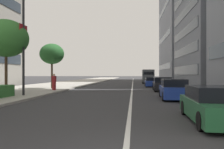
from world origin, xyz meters
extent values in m
cube|color=#A39E93|center=(30.00, 11.59, 0.07)|extent=(160.00, 9.32, 0.15)
cube|color=silver|center=(35.00, 0.00, 0.00)|extent=(110.00, 0.16, 0.01)
cube|color=#236038|center=(4.74, -3.16, 0.49)|extent=(4.53, 1.94, 0.69)
cube|color=black|center=(4.81, -3.16, 1.08)|extent=(2.54, 1.73, 0.50)
cylinder|color=black|center=(6.24, -2.40, 0.31)|extent=(0.63, 0.24, 0.62)
cylinder|color=black|center=(6.18, -4.02, 0.31)|extent=(0.63, 0.24, 0.62)
cylinder|color=black|center=(3.29, -2.29, 0.31)|extent=(0.63, 0.24, 0.62)
cube|color=navy|center=(12.94, -3.05, 0.53)|extent=(4.65, 1.97, 0.76)
cube|color=black|center=(12.80, -3.05, 1.17)|extent=(2.35, 1.73, 0.53)
cylinder|color=black|center=(14.49, -2.31, 0.31)|extent=(0.63, 0.25, 0.62)
cylinder|color=black|center=(14.42, -3.92, 0.31)|extent=(0.63, 0.25, 0.62)
cylinder|color=black|center=(11.46, -2.18, 0.31)|extent=(0.63, 0.25, 0.62)
cylinder|color=black|center=(11.40, -3.80, 0.31)|extent=(0.63, 0.25, 0.62)
cube|color=black|center=(21.00, -3.24, 0.53)|extent=(4.44, 1.97, 0.76)
cube|color=black|center=(21.06, -3.24, 1.19)|extent=(2.28, 1.76, 0.55)
cylinder|color=black|center=(22.47, -2.43, 0.31)|extent=(0.63, 0.24, 0.62)
cylinder|color=black|center=(22.43, -4.12, 0.31)|extent=(0.63, 0.24, 0.62)
cylinder|color=black|center=(19.58, -2.35, 0.31)|extent=(0.63, 0.24, 0.62)
cylinder|color=black|center=(19.53, -4.04, 0.31)|extent=(0.63, 0.24, 0.62)
cube|color=navy|center=(29.38, -2.72, 0.51)|extent=(4.66, 1.84, 0.72)
cube|color=black|center=(29.30, -2.72, 1.10)|extent=(2.59, 1.67, 0.47)
cylinder|color=black|center=(30.92, -1.94, 0.31)|extent=(0.62, 0.23, 0.62)
cylinder|color=black|center=(30.90, -3.55, 0.31)|extent=(0.62, 0.23, 0.62)
cylinder|color=black|center=(27.87, -1.89, 0.31)|extent=(0.62, 0.23, 0.62)
cylinder|color=black|center=(27.84, -3.50, 0.31)|extent=(0.62, 0.23, 0.62)
cube|color=#4C5156|center=(41.50, -2.94, 1.42)|extent=(5.87, 2.21, 2.41)
cube|color=black|center=(38.60, -2.90, 1.95)|extent=(0.06, 1.79, 0.56)
cylinder|color=black|center=(43.50, -2.00, 0.36)|extent=(0.72, 0.27, 0.72)
cylinder|color=black|center=(43.47, -3.93, 0.36)|extent=(0.72, 0.27, 0.72)
cylinder|color=black|center=(39.53, -1.95, 0.36)|extent=(0.72, 0.27, 0.72)
cylinder|color=black|center=(39.50, -3.88, 0.36)|extent=(0.72, 0.27, 0.72)
cylinder|color=#232326|center=(13.16, 8.35, 4.61)|extent=(0.18, 0.18, 8.92)
cube|color=#B21E23|center=(12.81, 8.35, 5.07)|extent=(0.56, 0.03, 1.10)
cube|color=#B21E23|center=(13.51, 8.35, 5.07)|extent=(0.56, 0.03, 1.10)
cylinder|color=#473323|center=(13.22, 9.80, 1.73)|extent=(0.22, 0.22, 3.16)
ellipsoid|color=#387A33|center=(13.22, 9.80, 4.60)|extent=(3.45, 3.45, 2.94)
cylinder|color=#473323|center=(21.96, 9.24, 1.62)|extent=(0.22, 0.22, 2.93)
ellipsoid|color=#265B28|center=(21.96, 9.24, 4.13)|extent=(2.79, 2.79, 2.37)
cube|color=maroon|center=(19.09, 7.98, 0.58)|extent=(0.34, 0.39, 0.86)
cube|color=maroon|center=(19.09, 7.98, 1.31)|extent=(0.39, 0.47, 0.59)
sphere|color=tan|center=(19.09, 7.98, 1.72)|extent=(0.23, 0.23, 0.23)
cube|color=#2D3842|center=(37.32, -8.89, 2.45)|extent=(18.01, 0.08, 1.50)
cube|color=#2D3842|center=(37.32, -8.89, 5.74)|extent=(18.01, 0.08, 1.50)
cube|color=#2D3842|center=(37.32, -8.89, 9.04)|extent=(18.01, 0.08, 1.50)
cube|color=#2D3842|center=(37.32, -8.89, 12.33)|extent=(18.01, 0.08, 1.50)
cube|color=#384756|center=(63.87, -8.89, 3.89)|extent=(24.36, 0.08, 1.50)
cube|color=#384756|center=(63.87, -8.89, 12.25)|extent=(24.36, 0.08, 1.50)
cube|color=#384756|center=(63.87, -8.89, 20.62)|extent=(24.36, 0.08, 1.50)
camera|label=1|loc=(-4.21, -0.18, 1.79)|focal=37.40mm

